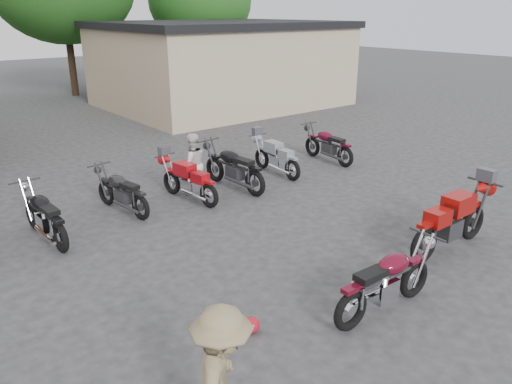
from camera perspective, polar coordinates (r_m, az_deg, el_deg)
ground at (r=8.16m, az=8.39°, el=-11.61°), size 90.00×90.00×0.00m
stucco_building at (r=24.06m, az=-4.01°, el=14.09°), size 10.00×8.00×3.50m
tree_2 at (r=28.16m, az=-20.99°, el=19.18°), size 7.04×7.04×8.80m
tree_3 at (r=31.70m, az=-6.33°, el=19.19°), size 6.08×6.08×7.60m
vintage_motorcycle at (r=7.66m, az=14.77°, el=-9.44°), size 2.00×0.71×1.15m
sportbike at (r=9.91m, az=21.56°, el=-2.78°), size 2.23×0.76×1.29m
helmet at (r=7.22m, az=-0.55°, el=-14.96°), size 0.32×0.32×0.23m
person_light at (r=12.14m, az=-7.31°, el=3.18°), size 0.84×0.71×1.52m
person_tan at (r=5.25m, az=-3.82°, el=-20.84°), size 1.14×1.23×1.66m
row_bike_2 at (r=10.50m, az=-23.12°, el=-2.20°), size 0.74×1.97×1.13m
row_bike_3 at (r=11.42m, az=-15.17°, el=0.30°), size 0.88×1.89×1.06m
row_bike_4 at (r=11.80m, az=-7.76°, el=1.52°), size 0.89×1.92×1.07m
row_bike_5 at (r=12.49m, az=-2.66°, el=3.10°), size 0.87×2.15×1.22m
row_bike_6 at (r=13.62m, az=2.29°, el=4.22°), size 0.69×1.87×1.07m
row_bike_7 at (r=14.95m, az=8.20°, el=5.58°), size 0.75×1.96×1.12m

